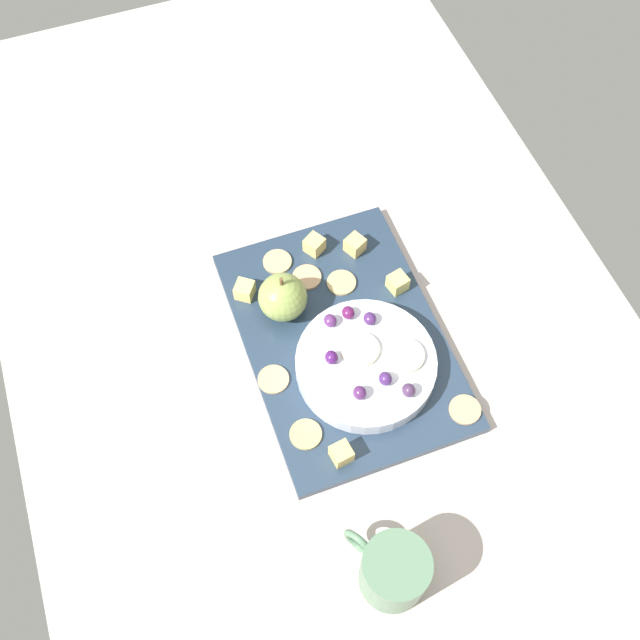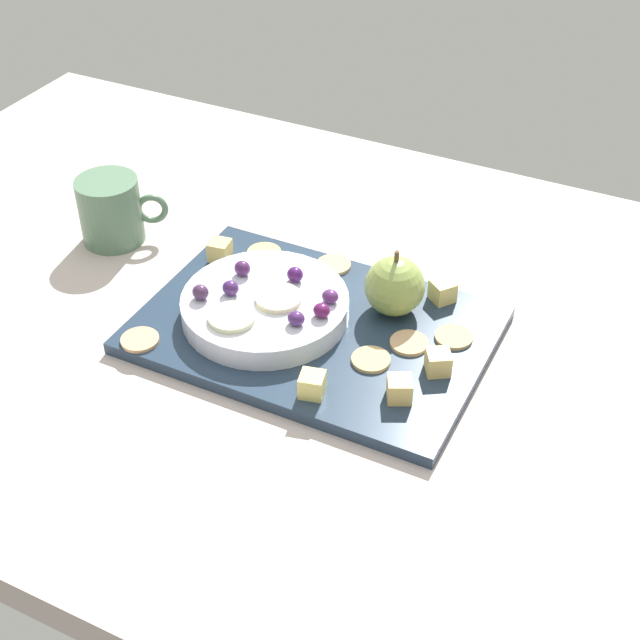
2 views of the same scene
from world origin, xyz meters
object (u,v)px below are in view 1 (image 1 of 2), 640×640
object	(u,v)px
cheese_cube_4	(355,245)
apple_slice_0	(405,355)
cheese_cube_2	(341,454)
cracker_0	(306,434)
cracker_1	(273,379)
grape_2	(348,313)
cracker_4	(277,262)
apple_slice_1	(360,349)
cracker_3	(307,277)
serving_dish	(366,365)
cheese_cube_0	(314,245)
grape_0	(385,379)
grape_4	(330,321)
cheese_cube_1	(398,283)
grape_6	(370,319)
cracker_5	(465,410)
apple_whole	(283,297)
cheese_cube_3	(245,290)
grape_1	(331,357)
cracker_2	(341,283)
platter	(343,339)
grape_5	(409,390)
cup	(393,571)
grape_3	(360,393)

from	to	relation	value
cheese_cube_4	apple_slice_0	xyz separation A→B (cm)	(-18.99, 0.73, 1.59)
cheese_cube_2	cracker_0	distance (cm)	5.26
cracker_1	grape_2	distance (cm)	12.92
cracker_4	apple_slice_1	bearing A→B (deg)	-163.87
cracker_3	apple_slice_0	xyz separation A→B (cm)	(-16.84, -7.18, 2.57)
serving_dish	cheese_cube_0	distance (cm)	19.77
cracker_3	apple_slice_1	world-z (taller)	apple_slice_1
grape_0	grape_4	size ratio (longest dim) A/B	1.00
cheese_cube_0	apple_slice_0	world-z (taller)	apple_slice_0
cheese_cube_1	apple_slice_0	bearing A→B (deg)	160.79
cracker_4	grape_6	bearing A→B (deg)	-151.26
cheese_cube_1	cracker_5	world-z (taller)	cheese_cube_1
apple_whole	cheese_cube_3	distance (cm)	6.15
grape_1	cheese_cube_3	bearing A→B (deg)	25.90
cheese_cube_2	cracker_3	distance (cm)	26.10
cheese_cube_2	cracker_2	bearing A→B (deg)	-20.97
cracker_5	apple_slice_1	distance (cm)	15.08
cheese_cube_1	apple_slice_1	xyz separation A→B (cm)	(-8.44, 8.89, 1.59)
serving_dish	cheese_cube_0	bearing A→B (deg)	-0.53
grape_0	cheese_cube_4	bearing A→B (deg)	-11.73
platter	grape_0	distance (cm)	9.99
grape_2	grape_4	bearing A→B (deg)	96.13
cracker_1	cracker_3	world-z (taller)	same
serving_dish	cracker_2	distance (cm)	13.34
apple_whole	grape_6	size ratio (longest dim) A/B	3.59
grape_5	cracker_1	bearing A→B (deg)	60.09
apple_whole	cracker_4	bearing A→B (deg)	-12.14
cheese_cube_1	cup	bearing A→B (deg)	156.12
cracker_2	grape_6	xyz separation A→B (cm)	(-8.11, -0.75, 3.01)
cracker_0	cheese_cube_4	bearing A→B (deg)	-33.61
cracker_0	apple_slice_0	world-z (taller)	apple_slice_0
grape_5	serving_dish	bearing A→B (deg)	28.01
cheese_cube_4	cracker_0	bearing A→B (deg)	146.39
cup	apple_slice_1	bearing A→B (deg)	-13.94
apple_slice_1	cup	xyz separation A→B (cm)	(-26.50, 6.58, -0.08)
grape_4	cup	distance (cm)	31.81
cracker_2	grape_1	xyz separation A→B (cm)	(-11.68, 5.87, 3.11)
grape_2	grape_3	bearing A→B (deg)	165.90
grape_2	grape_6	size ratio (longest dim) A/B	1.00
cheese_cube_4	cracker_1	world-z (taller)	cheese_cube_4
grape_4	grape_5	distance (cm)	13.69
cracker_3	grape_4	distance (cm)	9.57
serving_dish	grape_2	world-z (taller)	grape_2
cracker_2	cracker_5	world-z (taller)	same
serving_dish	grape_4	size ratio (longest dim) A/B	9.94
grape_2	cup	world-z (taller)	cup
cheese_cube_4	grape_2	xyz separation A→B (cm)	(-10.97, 5.32, 2.05)
apple_slice_0	cheese_cube_0	bearing A→B (deg)	12.36
cheese_cube_2	cracker_3	size ratio (longest dim) A/B	0.59
cracker_0	cracker_2	xyz separation A→B (cm)	(19.04, -11.97, 0.00)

